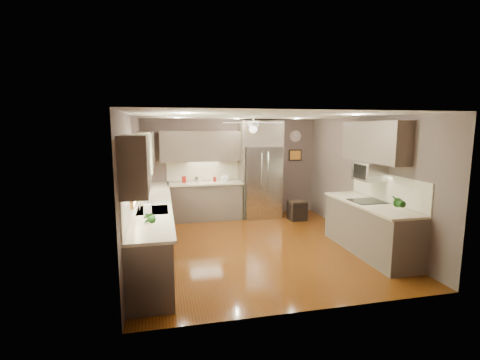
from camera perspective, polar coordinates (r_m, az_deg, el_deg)
name	(u,v)px	position (r m, az deg, el deg)	size (l,w,h in m)	color
floor	(256,246)	(6.92, 2.72, -10.70)	(5.00, 5.00, 0.00)	#53270B
ceiling	(257,116)	(6.53, 2.88, 10.45)	(5.00, 5.00, 0.00)	white
wall_back	(231,168)	(9.03, -1.44, 2.03)	(4.50, 4.50, 0.00)	brown
wall_front	(312,215)	(4.31, 11.76, -5.59)	(4.50, 4.50, 0.00)	brown
wall_left	(134,187)	(6.40, -17.01, -1.12)	(5.00, 5.00, 0.00)	brown
wall_right	(363,179)	(7.53, 19.54, 0.19)	(5.00, 5.00, 0.00)	brown
canister_a	(184,180)	(8.63, -9.16, 0.06)	(0.11, 0.11, 0.17)	maroon
canister_b	(196,180)	(8.65, -7.16, 0.07)	(0.10, 0.10, 0.15)	silver
canister_c	(200,179)	(8.68, -6.54, 0.24)	(0.12, 0.12, 0.19)	beige
canister_d	(215,179)	(8.73, -4.19, 0.13)	(0.08, 0.08, 0.12)	maroon
soap_bottle	(146,198)	(6.41, -15.19, -2.93)	(0.09, 0.09, 0.20)	white
potted_plant_left	(149,218)	(4.79, -14.69, -6.07)	(0.17, 0.11, 0.32)	#1E4F16
potted_plant_right	(398,202)	(6.08, 24.51, -3.32)	(0.19, 0.16, 0.35)	#1E4F16
bowl	(225,180)	(8.76, -2.44, -0.03)	(0.24, 0.24, 0.06)	beige
left_run	(153,226)	(6.70, -14.09, -7.29)	(0.65, 4.70, 1.45)	brown
back_run	(205,200)	(8.75, -5.71, -3.31)	(1.85, 0.65, 1.45)	brown
uppers	(213,148)	(7.09, -4.52, 5.22)	(4.50, 4.70, 0.95)	brown
window	(133,174)	(5.86, -17.21, 0.96)	(0.05, 1.12, 0.92)	#BFF2B2
sink	(153,212)	(5.96, -14.15, -5.08)	(0.50, 0.70, 0.32)	silver
refrigerator	(261,171)	(8.87, 3.44, 1.49)	(1.06, 0.75, 2.45)	silver
right_run	(370,227)	(6.86, 20.49, -7.21)	(0.70, 2.20, 1.45)	brown
microwave	(369,171)	(6.92, 20.48, 1.35)	(0.43, 0.55, 0.34)	silver
ceiling_fan	(253,125)	(6.82, 2.19, 8.97)	(1.18, 1.18, 0.32)	white
recessed_lights	(250,117)	(6.91, 1.65, 10.32)	(2.84, 3.14, 0.01)	white
wall_clock	(296,136)	(9.45, 9.11, 7.08)	(0.30, 0.03, 0.30)	white
framed_print	(295,155)	(9.47, 9.04, 4.06)	(0.36, 0.03, 0.30)	black
stool	(297,210)	(8.81, 9.36, -4.94)	(0.40, 0.40, 0.47)	black
paper_towel	(148,214)	(5.13, -14.91, -5.35)	(0.11, 0.11, 0.29)	white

